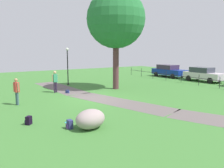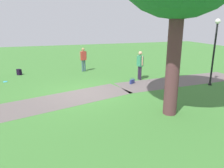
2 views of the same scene
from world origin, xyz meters
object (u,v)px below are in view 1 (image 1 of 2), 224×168
(handbag_on_grass, at_px, (67,91))
(frisbee_on_grass, at_px, (67,122))
(parked_hatchback_blue, at_px, (169,71))
(parked_compact_green, at_px, (203,74))
(large_shade_tree, at_px, (116,19))
(lamp_post, at_px, (68,62))
(woman_with_handbag, at_px, (55,80))
(backpack_by_boulder, at_px, (70,124))
(lawn_boulder, at_px, (90,119))
(man_near_boulder, at_px, (17,90))
(spare_backpack_on_lawn, at_px, (29,121))

(handbag_on_grass, relative_size, frisbee_on_grass, 1.44)
(parked_hatchback_blue, distance_m, parked_compact_green, 5.04)
(parked_compact_green, bearing_deg, large_shade_tree, -95.73)
(lamp_post, bearing_deg, frisbee_on_grass, -21.61)
(woman_with_handbag, height_order, handbag_on_grass, woman_with_handbag)
(woman_with_handbag, height_order, backpack_by_boulder, woman_with_handbag)
(lawn_boulder, height_order, parked_compact_green, parked_compact_green)
(handbag_on_grass, height_order, parked_compact_green, parked_compact_green)
(lamp_post, xyz_separation_m, handbag_on_grass, (4.10, -1.67, -2.11))
(lamp_post, distance_m, parked_compact_green, 14.67)
(lawn_boulder, height_order, frisbee_on_grass, lawn_boulder)
(large_shade_tree, xyz_separation_m, woman_with_handbag, (-1.13, -5.15, -5.00))
(man_near_boulder, distance_m, parked_compact_green, 19.34)
(backpack_by_boulder, distance_m, parked_hatchback_blue, 21.53)
(spare_backpack_on_lawn, height_order, parked_compact_green, parked_compact_green)
(woman_with_handbag, bearing_deg, large_shade_tree, 77.67)
(lawn_boulder, xyz_separation_m, woman_with_handbag, (-9.22, 1.48, 0.60))
(backpack_by_boulder, bearing_deg, handbag_on_grass, 159.39)
(frisbee_on_grass, xyz_separation_m, parked_hatchback_blue, (-10.74, 17.90, 0.80))
(backpack_by_boulder, relative_size, parked_compact_green, 0.09)
(woman_with_handbag, xyz_separation_m, man_near_boulder, (2.84, -3.42, -0.04))
(large_shade_tree, bearing_deg, handbag_on_grass, -94.11)
(man_near_boulder, relative_size, backpack_by_boulder, 4.26)
(lawn_boulder, bearing_deg, parked_hatchback_blue, 124.82)
(large_shade_tree, bearing_deg, parked_hatchback_blue, 110.31)
(lamp_post, bearing_deg, parked_compact_green, 67.89)
(large_shade_tree, distance_m, woman_with_handbag, 7.27)
(large_shade_tree, bearing_deg, spare_backpack_on_lawn, -55.47)
(backpack_by_boulder, distance_m, spare_backpack_on_lawn, 2.10)
(woman_with_handbag, distance_m, handbag_on_grass, 1.40)
(lamp_post, distance_m, man_near_boulder, 8.53)
(lawn_boulder, distance_m, backpack_by_boulder, 0.95)
(large_shade_tree, distance_m, man_near_boulder, 10.09)
(lamp_post, distance_m, lawn_boulder, 13.21)
(parked_hatchback_blue, bearing_deg, man_near_boulder, -73.60)
(handbag_on_grass, bearing_deg, parked_hatchback_blue, 103.53)
(large_shade_tree, xyz_separation_m, spare_backpack_on_lawn, (6.08, -8.84, -5.84))
(handbag_on_grass, relative_size, spare_backpack_on_lawn, 0.92)
(lamp_post, bearing_deg, large_shade_tree, 32.04)
(lamp_post, relative_size, lawn_boulder, 2.12)
(man_near_boulder, relative_size, handbag_on_grass, 4.61)
(lamp_post, height_order, spare_backpack_on_lawn, lamp_post)
(parked_compact_green, bearing_deg, woman_with_handbag, -97.89)
(backpack_by_boulder, height_order, frisbee_on_grass, backpack_by_boulder)
(man_near_boulder, bearing_deg, spare_backpack_on_lawn, -3.52)
(handbag_on_grass, xyz_separation_m, spare_backpack_on_lawn, (6.40, -4.40, 0.05))
(woman_with_handbag, relative_size, parked_hatchback_blue, 0.38)
(woman_with_handbag, bearing_deg, man_near_boulder, -50.31)
(lawn_boulder, height_order, parked_hatchback_blue, parked_hatchback_blue)
(frisbee_on_grass, bearing_deg, lamp_post, 158.39)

